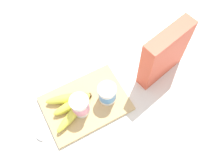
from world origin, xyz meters
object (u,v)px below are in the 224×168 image
(cutting_board, at_px, (86,104))
(banana_bunch, at_px, (71,105))
(cereal_box, at_px, (164,54))
(yogurt_cup_front, at_px, (107,94))
(yogurt_cup_back, at_px, (80,106))
(spoon, at_px, (35,132))

(cutting_board, distance_m, banana_bunch, 0.06)
(cereal_box, xyz_separation_m, yogurt_cup_front, (0.25, 0.01, -0.07))
(banana_bunch, bearing_deg, yogurt_cup_back, 131.03)
(cutting_board, height_order, cereal_box, cereal_box)
(yogurt_cup_back, bearing_deg, cutting_board, -141.17)
(spoon, bearing_deg, banana_bunch, -172.69)
(cutting_board, distance_m, yogurt_cup_back, 0.06)
(yogurt_cup_back, relative_size, banana_bunch, 0.52)
(cereal_box, xyz_separation_m, yogurt_cup_back, (0.36, 0.01, -0.06))
(cereal_box, height_order, yogurt_cup_front, cereal_box)
(banana_bunch, xyz_separation_m, spoon, (0.16, 0.02, -0.03))
(cereal_box, bearing_deg, cutting_board, 165.43)
(cereal_box, distance_m, banana_bunch, 0.39)
(cereal_box, bearing_deg, yogurt_cup_back, 168.87)
(cutting_board, bearing_deg, banana_bunch, -10.39)
(yogurt_cup_front, height_order, yogurt_cup_back, yogurt_cup_back)
(yogurt_cup_front, bearing_deg, spoon, -2.39)
(cereal_box, distance_m, yogurt_cup_front, 0.26)
(cereal_box, bearing_deg, spoon, 167.30)
(cutting_board, distance_m, yogurt_cup_front, 0.10)
(banana_bunch, bearing_deg, cereal_box, 177.01)
(spoon, bearing_deg, cereal_box, -179.95)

